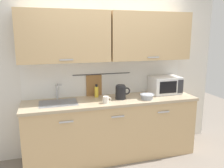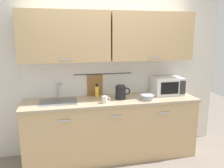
% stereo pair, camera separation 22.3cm
% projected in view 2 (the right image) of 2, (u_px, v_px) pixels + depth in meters
% --- Properties ---
extents(ground, '(8.00, 8.00, 0.00)m').
position_uv_depth(ground, '(116.00, 166.00, 3.28)').
color(ground, slate).
extents(counter_unit, '(2.53, 0.64, 0.90)m').
position_uv_depth(counter_unit, '(111.00, 128.00, 3.47)').
color(counter_unit, tan).
rests_on(counter_unit, ground).
extents(back_wall_assembly, '(3.70, 0.41, 2.50)m').
position_uv_depth(back_wall_assembly, '(108.00, 55.00, 3.47)').
color(back_wall_assembly, silver).
rests_on(back_wall_assembly, ground).
extents(sink_faucet, '(0.09, 0.17, 0.22)m').
position_uv_depth(sink_faucet, '(58.00, 89.00, 3.41)').
color(sink_faucet, '#B2B5BA').
rests_on(sink_faucet, counter_unit).
extents(microwave, '(0.46, 0.35, 0.27)m').
position_uv_depth(microwave, '(167.00, 86.00, 3.65)').
color(microwave, white).
rests_on(microwave, counter_unit).
extents(electric_kettle, '(0.23, 0.16, 0.21)m').
position_uv_depth(electric_kettle, '(121.00, 92.00, 3.37)').
color(electric_kettle, black).
rests_on(electric_kettle, counter_unit).
extents(dish_soap_bottle, '(0.06, 0.06, 0.20)m').
position_uv_depth(dish_soap_bottle, '(97.00, 91.00, 3.49)').
color(dish_soap_bottle, yellow).
rests_on(dish_soap_bottle, counter_unit).
extents(mug_near_sink, '(0.12, 0.08, 0.09)m').
position_uv_depth(mug_near_sink, '(105.00, 100.00, 3.19)').
color(mug_near_sink, silver).
rests_on(mug_near_sink, counter_unit).
extents(mixing_bowl, '(0.21, 0.21, 0.08)m').
position_uv_depth(mixing_bowl, '(147.00, 97.00, 3.34)').
color(mixing_bowl, '#A5ADB7').
rests_on(mixing_bowl, counter_unit).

